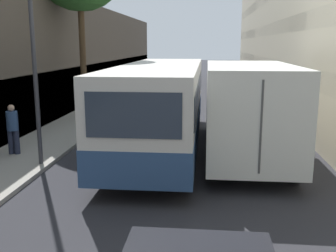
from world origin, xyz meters
The scene contains 6 objects.
ground_plane centered at (0.00, 15.00, 0.00)m, with size 150.00×150.00×0.00m, color #2B2B30.
sidewalk_left centered at (-4.93, 15.00, 0.06)m, with size 2.33×60.00×0.11m.
building_left_shopfront centered at (-7.20, 15.00, 2.65)m, with size 2.40×60.00×5.84m.
bus centered at (-0.79, 13.03, 1.52)m, with size 2.51×10.21×2.84m.
box_truck centered at (1.93, 12.48, 1.59)m, with size 2.41×7.65×2.93m.
pedestrian centered at (-5.27, 11.48, 0.95)m, with size 0.36×0.35×1.56m.
Camera 1 is at (0.71, 0.09, 3.50)m, focal length 42.00 mm.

